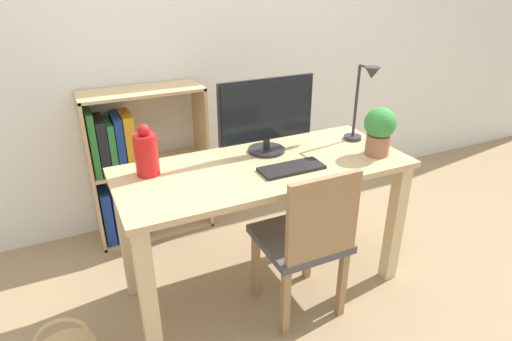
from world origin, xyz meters
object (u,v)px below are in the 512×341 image
monitor (267,113)px  bookshelf (128,172)px  vase (146,153)px  potted_plant (379,129)px  desk_lamp (364,97)px  chair (306,238)px  keyboard (292,168)px

monitor → bookshelf: bearing=133.7°
vase → potted_plant: (1.13, -0.27, 0.03)m
desk_lamp → potted_plant: 0.22m
potted_plant → chair: bearing=-163.6°
potted_plant → bookshelf: 1.54m
chair → bookshelf: (-0.64, 1.10, 0.01)m
keyboard → desk_lamp: 0.59m
monitor → bookshelf: monitor is taller
monitor → chair: (0.00, -0.43, -0.50)m
chair → keyboard: bearing=94.6°
vase → potted_plant: bearing=-13.5°
vase → bookshelf: vase is taller
keyboard → bookshelf: size_ratio=0.33×
monitor → bookshelf: size_ratio=0.54×
vase → bookshelf: bearing=90.5°
monitor → keyboard: monitor is taller
monitor → vase: bearing=-178.8°
potted_plant → bookshelf: potted_plant is taller
vase → bookshelf: (-0.01, 0.68, -0.39)m
keyboard → chair: size_ratio=0.38×
monitor → potted_plant: bearing=-29.6°
keyboard → chair: (-0.01, -0.17, -0.30)m
vase → chair: vase is taller
vase → chair: (0.63, -0.42, -0.40)m
monitor → keyboard: bearing=-88.5°
vase → desk_lamp: desk_lamp is taller
monitor → potted_plant: size_ratio=2.08×
keyboard → potted_plant: 0.51m
desk_lamp → vase: bearing=175.3°
potted_plant → bookshelf: size_ratio=0.26×
monitor → desk_lamp: desk_lamp is taller
monitor → desk_lamp: 0.54m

